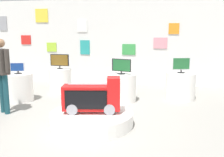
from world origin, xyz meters
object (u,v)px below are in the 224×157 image
object	(u,v)px
main_display_pedestal	(92,119)
display_pedestal_far_right	(180,86)
tv_on_center_rear	(121,66)
tv_on_far_right	(181,64)
display_pedestal_left_rear	(60,81)
tv_on_right_rear	(18,68)
novelty_firetruck_tv	(93,98)
shopper_browsing_near_truck	(2,70)
display_pedestal_center_rear	(121,88)
display_pedestal_right_rear	(19,87)
tv_on_left_rear	(60,61)

from	to	relation	value
main_display_pedestal	display_pedestal_far_right	bearing A→B (deg)	50.86
tv_on_center_rear	tv_on_far_right	world-z (taller)	tv_on_far_right
main_display_pedestal	display_pedestal_left_rear	bearing A→B (deg)	123.12
tv_on_right_rear	tv_on_far_right	bearing A→B (deg)	11.88
novelty_firetruck_tv	display_pedestal_far_right	distance (m)	3.10
shopper_browsing_near_truck	display_pedestal_left_rear	bearing A→B (deg)	76.96
display_pedestal_center_rear	shopper_browsing_near_truck	xyz separation A→B (m)	(-2.55, -1.50, 0.64)
display_pedestal_right_rear	shopper_browsing_near_truck	bearing A→B (deg)	-76.84
display_pedestal_center_rear	main_display_pedestal	bearing A→B (deg)	-99.99
display_pedestal_right_rear	display_pedestal_far_right	world-z (taller)	same
display_pedestal_left_rear	display_pedestal_center_rear	xyz separation A→B (m)	(2.04, -0.70, 0.00)
novelty_firetruck_tv	tv_on_left_rear	xyz separation A→B (m)	(-1.73, 2.61, 0.45)
tv_on_center_rear	shopper_browsing_near_truck	distance (m)	2.96
display_pedestal_left_rear	display_pedestal_right_rear	size ratio (longest dim) A/B	1.00
novelty_firetruck_tv	tv_on_right_rear	world-z (taller)	tv_on_right_rear
display_pedestal_left_rear	tv_on_far_right	world-z (taller)	tv_on_far_right
display_pedestal_center_rear	tv_on_far_right	distance (m)	1.81
shopper_browsing_near_truck	display_pedestal_right_rear	bearing A→B (deg)	103.16
novelty_firetruck_tv	tv_on_far_right	size ratio (longest dim) A/B	2.41
display_pedestal_center_rear	tv_on_right_rear	distance (m)	2.89
display_pedestal_right_rear	shopper_browsing_near_truck	distance (m)	1.27
novelty_firetruck_tv	tv_on_right_rear	xyz separation A→B (m)	(-2.49, 1.48, 0.35)
novelty_firetruck_tv	display_pedestal_left_rear	bearing A→B (deg)	123.45
tv_on_far_right	shopper_browsing_near_truck	distance (m)	4.63
display_pedestal_far_right	tv_on_far_right	size ratio (longest dim) A/B	1.64
tv_on_left_rear	display_pedestal_right_rear	world-z (taller)	tv_on_left_rear
main_display_pedestal	tv_on_center_rear	size ratio (longest dim) A/B	3.12
novelty_firetruck_tv	display_pedestal_left_rear	xyz separation A→B (m)	(-1.73, 2.62, -0.19)
novelty_firetruck_tv	main_display_pedestal	bearing A→B (deg)	173.09
display_pedestal_center_rear	shopper_browsing_near_truck	world-z (taller)	shopper_browsing_near_truck
display_pedestal_center_rear	display_pedestal_right_rear	size ratio (longest dim) A/B	1.08
display_pedestal_far_right	shopper_browsing_near_truck	distance (m)	4.68
display_pedestal_left_rear	shopper_browsing_near_truck	world-z (taller)	shopper_browsing_near_truck
display_pedestal_left_rear	display_pedestal_far_right	size ratio (longest dim) A/B	0.94
display_pedestal_left_rear	display_pedestal_far_right	xyz separation A→B (m)	(3.67, -0.20, 0.00)
tv_on_left_rear	tv_on_center_rear	bearing A→B (deg)	-18.91
main_display_pedestal	display_pedestal_left_rear	size ratio (longest dim) A/B	2.22
novelty_firetruck_tv	tv_on_right_rear	bearing A→B (deg)	149.32
display_pedestal_far_right	shopper_browsing_near_truck	world-z (taller)	shopper_browsing_near_truck
tv_on_right_rear	shopper_browsing_near_truck	bearing A→B (deg)	-76.74
display_pedestal_center_rear	display_pedestal_far_right	distance (m)	1.70
tv_on_left_rear	display_pedestal_center_rear	world-z (taller)	tv_on_left_rear
display_pedestal_left_rear	tv_on_right_rear	world-z (taller)	tv_on_right_rear
novelty_firetruck_tv	shopper_browsing_near_truck	bearing A→B (deg)	169.56
tv_on_center_rear	tv_on_left_rear	bearing A→B (deg)	161.09
novelty_firetruck_tv	display_pedestal_right_rear	bearing A→B (deg)	149.24
display_pedestal_center_rear	tv_on_right_rear	xyz separation A→B (m)	(-2.80, -0.44, 0.54)
main_display_pedestal	display_pedestal_right_rear	world-z (taller)	display_pedestal_right_rear
main_display_pedestal	tv_on_right_rear	bearing A→B (deg)	149.13
tv_on_right_rear	tv_on_center_rear	bearing A→B (deg)	8.81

